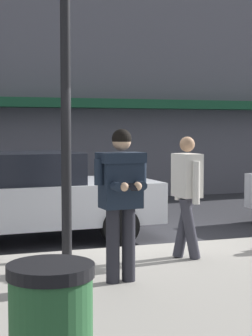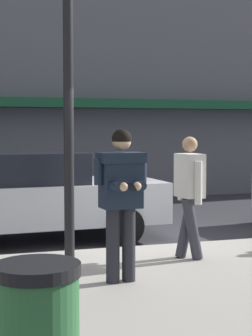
# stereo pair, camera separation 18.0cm
# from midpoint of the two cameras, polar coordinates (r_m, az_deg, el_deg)

# --- Properties ---
(ground_plane) EXTENTS (80.00, 80.00, 0.00)m
(ground_plane) POSITION_cam_midpoint_polar(r_m,az_deg,el_deg) (8.99, 2.22, -8.47)
(ground_plane) COLOR #333338
(curb_paint_line) EXTENTS (28.00, 0.12, 0.01)m
(curb_paint_line) POSITION_cam_midpoint_polar(r_m,az_deg,el_deg) (9.41, 7.92, -7.92)
(curb_paint_line) COLOR silver
(curb_paint_line) RESTS_ON ground
(storefront_facade) EXTENTS (28.00, 4.70, 11.62)m
(storefront_facade) POSITION_cam_midpoint_polar(r_m,az_deg,el_deg) (17.64, -4.16, 16.67)
(storefront_facade) COLOR slate
(storefront_facade) RESTS_ON ground
(parked_sedan_mid) EXTENTS (4.56, 2.05, 1.54)m
(parked_sedan_mid) POSITION_cam_midpoint_polar(r_m,az_deg,el_deg) (9.77, -9.29, -2.80)
(parked_sedan_mid) COLOR silver
(parked_sedan_mid) RESTS_ON ground
(man_texting_on_phone) EXTENTS (0.65, 0.60, 1.81)m
(man_texting_on_phone) POSITION_cam_midpoint_polar(r_m,az_deg,el_deg) (6.54, 0.29, -2.08)
(man_texting_on_phone) COLOR #23232B
(man_texting_on_phone) RESTS_ON sidewalk
(pedestrian_in_light_coat) EXTENTS (0.35, 0.60, 1.70)m
(pedestrian_in_light_coat) POSITION_cam_midpoint_polar(r_m,az_deg,el_deg) (7.80, 7.13, -2.18)
(pedestrian_in_light_coat) COLOR #33333D
(pedestrian_in_light_coat) RESTS_ON sidewalk
(street_lamp_post) EXTENTS (0.36, 0.36, 4.88)m
(street_lamp_post) POSITION_cam_midpoint_polar(r_m,az_deg,el_deg) (7.88, -5.24, 12.73)
(street_lamp_post) COLOR black
(street_lamp_post) RESTS_ON sidewalk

